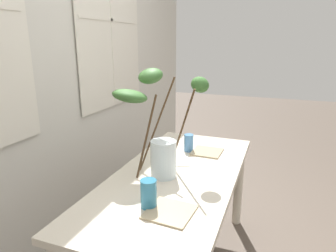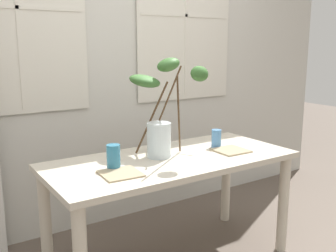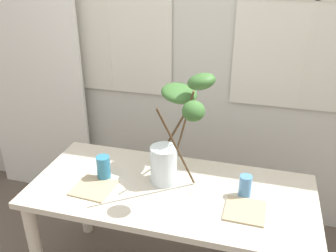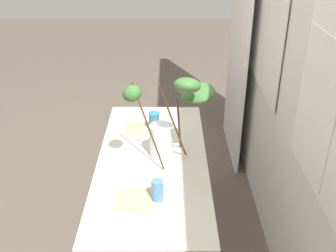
% 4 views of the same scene
% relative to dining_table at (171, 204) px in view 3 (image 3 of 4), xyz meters
% --- Properties ---
extents(back_wall_with_windows, '(4.76, 0.14, 2.81)m').
position_rel_dining_table_xyz_m(back_wall_with_windows, '(-0.00, 0.89, 0.80)').
color(back_wall_with_windows, beige).
rests_on(back_wall_with_windows, ground).
extents(curtain_sheer_side, '(0.89, 0.03, 2.29)m').
position_rel_dining_table_xyz_m(curtain_sheer_side, '(-1.34, 0.74, 0.53)').
color(curtain_sheer_side, white).
rests_on(curtain_sheer_side, ground).
extents(dining_table, '(1.60, 0.72, 0.73)m').
position_rel_dining_table_xyz_m(dining_table, '(0.00, 0.00, 0.00)').
color(dining_table, beige).
rests_on(dining_table, ground).
extents(vase_with_branches, '(0.39, 0.59, 0.65)m').
position_rel_dining_table_xyz_m(vase_with_branches, '(-0.01, 0.13, 0.42)').
color(vase_with_branches, silver).
rests_on(vase_with_branches, dining_table).
extents(drinking_glass_blue_left, '(0.08, 0.08, 0.14)m').
position_rel_dining_table_xyz_m(drinking_glass_blue_left, '(-0.41, -0.00, 0.18)').
color(drinking_glass_blue_left, teal).
rests_on(drinking_glass_blue_left, dining_table).
extents(drinking_glass_blue_right, '(0.07, 0.07, 0.13)m').
position_rel_dining_table_xyz_m(drinking_glass_blue_right, '(0.41, 0.04, 0.17)').
color(drinking_glass_blue_right, '#4C84BC').
rests_on(drinking_glass_blue_right, dining_table).
extents(plate_square_left, '(0.23, 0.23, 0.01)m').
position_rel_dining_table_xyz_m(plate_square_left, '(-0.42, -0.11, 0.12)').
color(plate_square_left, tan).
rests_on(plate_square_left, dining_table).
extents(plate_square_right, '(0.21, 0.21, 0.01)m').
position_rel_dining_table_xyz_m(plate_square_right, '(0.42, -0.09, 0.12)').
color(plate_square_right, tan).
rests_on(plate_square_right, dining_table).
extents(napkin_folded, '(0.19, 0.16, 0.00)m').
position_rel_dining_table_xyz_m(napkin_folded, '(0.19, 0.03, 0.11)').
color(napkin_folded, silver).
rests_on(napkin_folded, dining_table).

